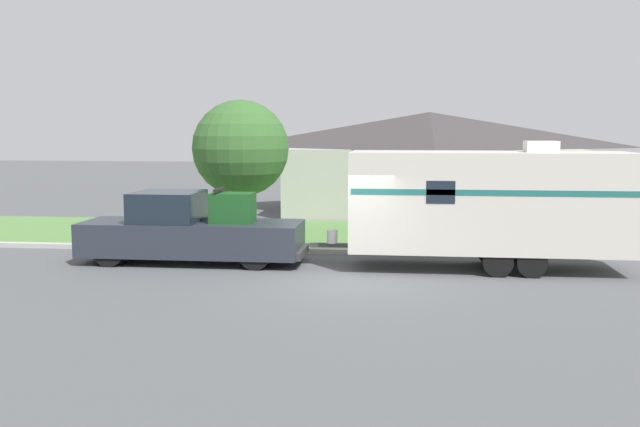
{
  "coord_description": "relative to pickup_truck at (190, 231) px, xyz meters",
  "views": [
    {
      "loc": [
        1.47,
        -16.75,
        3.65
      ],
      "look_at": [
        -0.71,
        1.91,
        1.4
      ],
      "focal_mm": 40.0,
      "sensor_mm": 36.0,
      "label": 1
    }
  ],
  "objects": [
    {
      "name": "house_across_street",
      "position": [
        6.88,
        13.07,
        1.4
      ],
      "size": [
        12.84,
        8.61,
        4.36
      ],
      "color": "#B2B2A8",
      "rests_on": "ground_plane"
    },
    {
      "name": "tree_in_yard",
      "position": [
        0.54,
        3.9,
        2.15
      ],
      "size": [
        3.11,
        3.11,
        4.57
      ],
      "color": "brown",
      "rests_on": "ground_plane"
    },
    {
      "name": "pickup_truck",
      "position": [
        0.0,
        0.0,
        0.0
      ],
      "size": [
        6.08,
        1.93,
        2.05
      ],
      "color": "black",
      "rests_on": "ground_plane"
    },
    {
      "name": "lawn_strip",
      "position": [
        4.28,
        5.49,
        -0.84
      ],
      "size": [
        80.0,
        7.0,
        0.03
      ],
      "color": "#568442",
      "rests_on": "ground_plane"
    },
    {
      "name": "mailbox",
      "position": [
        12.24,
        2.93,
        0.12
      ],
      "size": [
        0.48,
        0.2,
        1.27
      ],
      "color": "brown",
      "rests_on": "ground_plane"
    },
    {
      "name": "ground_plane",
      "position": [
        4.28,
        -1.91,
        -0.86
      ],
      "size": [
        120.0,
        120.0,
        0.0
      ],
      "primitive_type": "plane",
      "color": "#515456"
    },
    {
      "name": "curb_strip",
      "position": [
        4.28,
        1.84,
        -0.79
      ],
      "size": [
        80.0,
        0.3,
        0.14
      ],
      "color": "#ADADA8",
      "rests_on": "ground_plane"
    },
    {
      "name": "travel_trailer",
      "position": [
        7.95,
        -0.0,
        0.91
      ],
      "size": [
        8.21,
        2.24,
        3.33
      ],
      "color": "black",
      "rests_on": "ground_plane"
    }
  ]
}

